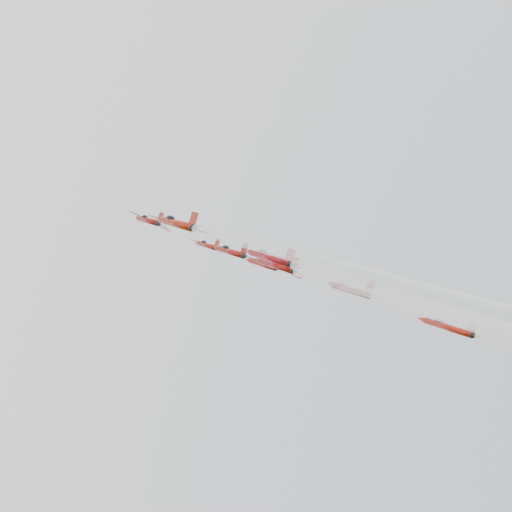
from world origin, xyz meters
TOP-DOWN VIEW (x-y plane):
  - jet_lead at (3.18, 24.08)m, footprint 8.88×11.10m
  - jet_row2_left at (-17.37, 11.34)m, footprint 8.80×11.01m
  - jet_row2_center at (1.33, 12.39)m, footprint 10.19×12.75m
  - jet_row2_right at (10.43, 14.11)m, footprint 9.27×11.59m
  - jet_center at (1.73, -41.41)m, footprint 10.00×90.45m
  - jet_rear_farleft at (-24.96, -50.06)m, footprint 9.26×83.81m
  - jet_rear_left at (-11.58, -52.59)m, footprint 8.92×80.73m

SIDE VIEW (x-z plane):
  - jet_rear_left at x=-11.58m, z-range 72.79..128.58m
  - jet_rear_farleft at x=-24.96m, z-range 73.46..131.38m
  - jet_center at x=1.73m, z-range 77.09..139.60m
  - jet_row2_left at x=-17.37m, z-range 140.60..148.47m
  - jet_row2_center at x=1.33m, z-range 140.71..149.82m
  - jet_row2_right at x=10.43m, z-range 142.29..150.57m
  - jet_lead at x=3.18m, z-range 149.29..157.23m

